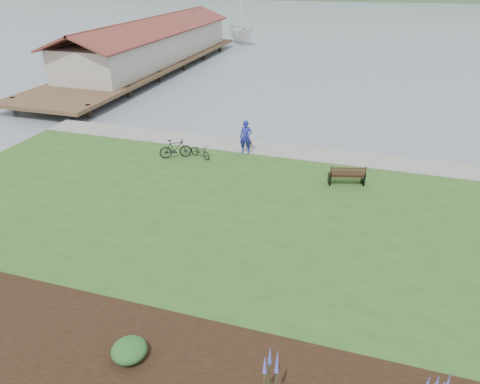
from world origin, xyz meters
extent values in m
plane|color=slate|center=(0.00, 0.00, 0.00)|extent=(600.00, 600.00, 0.00)
cube|color=#27511C|center=(0.00, -2.00, 0.20)|extent=(34.00, 20.00, 0.40)
cube|color=gray|center=(0.00, 6.90, 0.42)|extent=(34.00, 2.20, 0.03)
cube|color=#4C3826|center=(-20.00, 26.00, 0.85)|extent=(8.00, 36.00, 0.30)
cube|color=#B2ADA3|center=(-20.00, 28.00, 2.50)|extent=(6.40, 28.00, 3.00)
cube|color=black|center=(3.29, 3.50, 0.89)|extent=(1.86, 1.04, 0.05)
cube|color=black|center=(3.38, 3.18, 1.22)|extent=(1.74, 0.61, 0.55)
cube|color=black|center=(2.47, 3.28, 0.64)|extent=(0.22, 0.60, 0.48)
cube|color=black|center=(4.12, 3.71, 0.64)|extent=(0.22, 0.60, 0.48)
imported|color=navy|center=(-2.77, 5.88, 1.58)|extent=(0.94, 0.71, 2.35)
imported|color=black|center=(-5.11, 4.43, 0.80)|extent=(1.12, 1.62, 0.80)
imported|color=black|center=(-6.48, 4.01, 0.96)|extent=(1.38, 1.89, 1.12)
imported|color=silver|center=(-15.61, 47.15, 0.00)|extent=(15.72, 15.74, 29.14)
cube|color=#BF8816|center=(-2.88, 7.20, 0.54)|extent=(0.19, 0.27, 0.27)
cone|color=#4648A3|center=(2.45, -9.85, 1.60)|extent=(0.32, 0.32, 1.71)
ellipsoid|color=#1E4C21|center=(-1.67, -9.62, 0.70)|extent=(1.03, 1.03, 0.51)
camera|label=1|loc=(3.87, -16.92, 10.35)|focal=32.00mm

